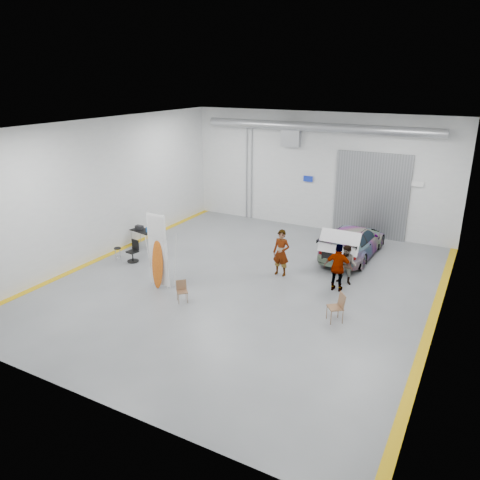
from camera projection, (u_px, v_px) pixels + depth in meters
The scene contains 13 objects.
ground at pixel (245, 283), 18.29m from camera, with size 16.00×16.00×0.00m, color slate.
room_shell at pixel (277, 171), 18.67m from camera, with size 14.02×16.18×6.01m.
sedan_car at pixel (353, 241), 20.78m from camera, with size 1.97×4.83×1.40m, color silver.
person_a at pixel (281, 253), 18.73m from camera, with size 0.70×0.46×1.91m, color #895D4A.
person_b at pixel (347, 265), 17.96m from camera, with size 0.77×0.59×1.58m, color slate.
person_c at pixel (338, 268), 17.37m from camera, with size 1.07×0.44×1.85m, color #A35736.
surfboard_display at pixel (158, 257), 17.50m from camera, with size 0.88×0.25×3.09m.
folding_chair_near at pixel (183, 296), 16.70m from camera, with size 0.51×0.58×0.78m.
folding_chair_far at pixel (335, 313), 15.37m from camera, with size 0.64×0.75×0.98m.
shop_stool at pixel (118, 255), 20.32m from camera, with size 0.32×0.32×0.63m.
work_table at pixel (142, 230), 22.01m from camera, with size 1.33×0.84×1.01m.
office_chair at pixel (133, 252), 20.28m from camera, with size 0.50×0.50×0.94m.
trunk_lid at pixel (339, 240), 18.75m from camera, with size 1.63×0.99×0.04m, color silver.
Camera 1 is at (7.76, -14.77, 7.69)m, focal length 35.00 mm.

